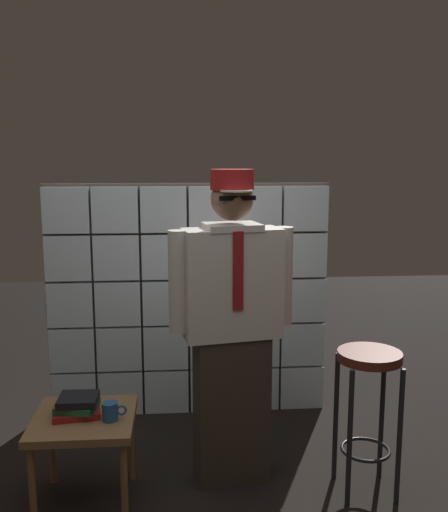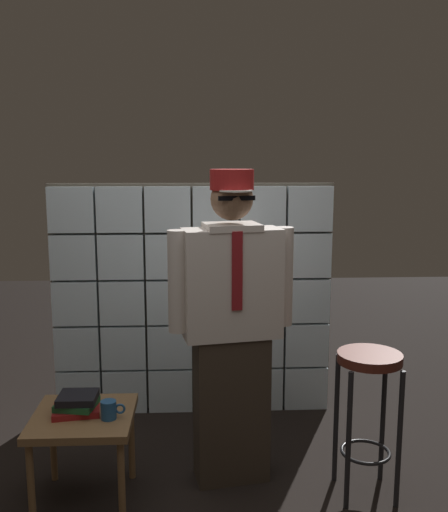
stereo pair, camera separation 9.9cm
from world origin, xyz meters
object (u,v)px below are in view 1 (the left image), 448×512
Objects in this scene: bar_stool at (368,388)px; standing_person at (232,324)px; side_table at (84,428)px; book_stack at (77,406)px; coffee_mug at (111,411)px.

standing_person is at bearing 165.19° from bar_stool.
standing_person is 3.37× the size of side_table.
side_table is 0.12m from book_stack.
standing_person reaches higher than book_stack.
bar_stool is 1.51m from side_table.
standing_person is at bearing 13.97° from side_table.
standing_person is 6.67× the size of book_stack.
coffee_mug is at bearing -168.58° from standing_person.
book_stack reaches higher than coffee_mug.
coffee_mug is (0.15, -0.06, 0.11)m from side_table.
side_table is (-1.50, -0.01, -0.16)m from bar_stool.
book_stack is (-1.53, 0.01, -0.05)m from bar_stool.
bar_stool reaches higher than side_table.
bar_stool is 3.04× the size of book_stack.
side_table is 0.19m from coffee_mug.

